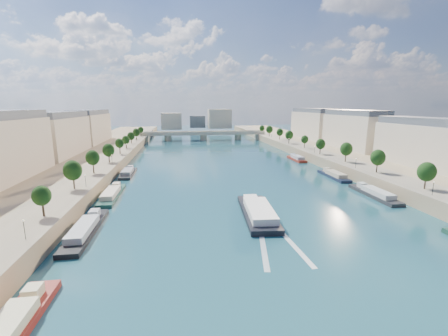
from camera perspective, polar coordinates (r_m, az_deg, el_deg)
name	(u,v)px	position (r m, az deg, el deg)	size (l,w,h in m)	color
ground	(229,176)	(136.02, 0.90, -1.46)	(700.00, 700.00, 0.00)	#0E2B3E
quay_left	(59,176)	(142.99, -28.90, -1.27)	(44.00, 520.00, 5.00)	#9E8460
quay_right	(374,166)	(163.18, 26.72, 0.41)	(44.00, 520.00, 5.00)	#9E8460
pave_left	(96,169)	(137.89, -23.17, -0.09)	(14.00, 520.00, 0.10)	gray
pave_right	(346,161)	(154.62, 22.24, 1.19)	(14.00, 520.00, 0.10)	gray
trees_left	(101,155)	(138.37, -22.35, 2.30)	(4.80, 268.80, 8.26)	#382B1E
trees_right	(333,147)	(161.41, 20.00, 3.72)	(4.80, 268.80, 8.26)	#382B1E
lamps_left	(101,167)	(126.75, -22.42, 0.25)	(0.36, 200.36, 4.28)	black
lamps_right	(333,154)	(156.26, 19.98, 2.48)	(0.36, 200.36, 4.28)	black
buildings_left	(35,140)	(156.84, -32.37, 4.58)	(16.00, 226.00, 23.20)	beige
buildings_right	(385,134)	(178.59, 28.38, 5.67)	(16.00, 226.00, 23.20)	beige
skyline	(201,120)	(351.40, -4.43, 9.11)	(79.00, 42.00, 22.00)	beige
bridge	(204,135)	(274.97, -3.92, 6.36)	(112.00, 12.00, 8.15)	#C1B79E
tour_barge	(258,212)	(87.74, 6.46, -8.36)	(10.55, 29.60, 3.94)	black
wake	(276,241)	(73.53, 9.82, -13.53)	(10.75, 26.03, 0.04)	silver
moored_barges_left	(100,210)	(96.73, -22.52, -7.45)	(5.00, 121.46, 3.60)	maroon
moored_barges_right	(386,199)	(112.95, 28.53, -5.28)	(5.00, 167.21, 3.60)	black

